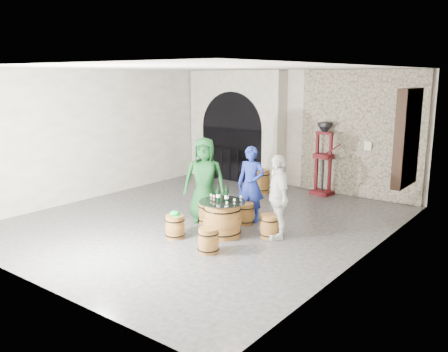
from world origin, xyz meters
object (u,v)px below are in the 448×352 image
Objects in this scene: barrel_stool_left at (207,213)px; wine_bottle_left at (218,194)px; barrel_table at (222,219)px; wine_bottle_center at (227,195)px; side_barrel at (261,181)px; person_white at (278,197)px; wine_bottle_right at (227,194)px; barrel_stool_near_right at (208,241)px; corking_press at (324,153)px; barrel_stool_right at (270,226)px; barrel_stool_far at (245,214)px; person_blue at (251,184)px; person_green at (204,180)px; barrel_stool_near_left at (175,227)px.

barrel_stool_left is 1.05m from wine_bottle_left.
wine_bottle_center is (0.10, 0.00, 0.48)m from barrel_table.
side_barrel is at bearing 109.85° from wine_bottle_left.
barrel_table is 2.76× the size of wine_bottle_left.
person_white is 4.97× the size of wine_bottle_right.
corking_press is at bearing 93.14° from barrel_stool_near_right.
wine_bottle_right is at bearing 76.98° from barrel_table.
wine_bottle_left is at bearing -172.63° from wine_bottle_center.
barrel_stool_right is at bearing 31.15° from wine_bottle_left.
barrel_stool_far is 0.28× the size of person_white.
wine_bottle_right is (-0.08, 0.11, 0.00)m from wine_bottle_center.
barrel_table is 2.01× the size of barrel_stool_near_right.
person_blue is at bearing -166.29° from person_white.
barrel_table is 0.50× the size of person_green.
wine_bottle_center is (0.22, -1.15, 0.02)m from person_blue.
barrel_table is at bearing -66.85° from person_green.
barrel_stool_far and barrel_stool_near_left have the same top height.
person_blue reaches higher than barrel_stool_right.
barrel_stool_near_right is 1.00× the size of barrel_stool_near_left.
side_barrel is at bearing 111.35° from barrel_stool_near_right.
side_barrel is (-0.55, 2.92, 0.08)m from barrel_stool_left.
barrel_stool_far is 1.00× the size of barrel_stool_near_left.
corking_press reaches higher than barrel_stool_near_left.
person_white reaches higher than wine_bottle_right.
wine_bottle_center is (-0.67, -0.49, 0.61)m from barrel_stool_right.
barrel_stool_left and barrel_stool_near_left have the same top height.
wine_bottle_right is (0.14, -1.04, 0.02)m from person_blue.
barrel_stool_left is at bearing 154.88° from wine_bottle_right.
wine_bottle_center is (0.20, -0.90, 0.61)m from barrel_stool_far.
corking_press is at bearing 39.73° from person_green.
side_barrel is (-1.24, 3.43, -0.52)m from wine_bottle_left.
barrel_stool_near_left is at bearing -92.49° from corking_press.
side_barrel reaches higher than barrel_stool_right.
wine_bottle_left is at bearing -36.10° from barrel_stool_left.
person_blue is 0.99× the size of person_white.
wine_bottle_left is at bearing -148.85° from barrel_stool_right.
barrel_table is 0.92m from barrel_stool_left.
wine_bottle_left is (0.01, -0.93, 0.61)m from barrel_stool_far.
person_green is at bearing 150.69° from wine_bottle_center.
person_blue is at bearing 0.30° from person_green.
wine_bottle_right is at bearing 108.46° from barrel_stool_near_right.
corking_press is at bearing 89.41° from wine_bottle_right.
wine_bottle_right is 4.09m from corking_press.
barrel_stool_left is 1.10m from person_blue.
wine_bottle_center is (1.03, -0.58, -0.07)m from person_green.
barrel_stool_right is 1.16m from wine_bottle_left.
corking_press is at bearing 87.20° from barrel_stool_far.
barrel_stool_left is at bearing -133.35° from person_white.
person_white is at bearing 28.00° from wine_bottle_right.
person_blue is 4.94× the size of wine_bottle_left.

